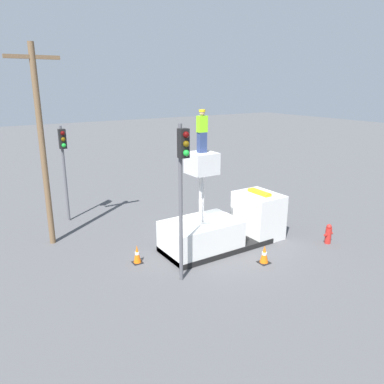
{
  "coord_description": "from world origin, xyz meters",
  "views": [
    {
      "loc": [
        -9.46,
        -12.67,
        7.23
      ],
      "look_at": [
        -1.86,
        -0.83,
        3.13
      ],
      "focal_mm": 35.0,
      "sensor_mm": 36.0,
      "label": 1
    }
  ],
  "objects_px": {
    "traffic_light_across": "(64,155)",
    "fire_hydrant": "(328,234)",
    "traffic_cone_rear": "(137,254)",
    "traffic_cone_curbside": "(264,255)",
    "utility_pole": "(42,142)",
    "traffic_light_pole": "(182,174)",
    "worker": "(202,131)",
    "bucket_truck": "(225,226)"
  },
  "relations": [
    {
      "from": "worker",
      "to": "fire_hydrant",
      "type": "height_order",
      "value": "worker"
    },
    {
      "from": "worker",
      "to": "traffic_light_pole",
      "type": "xyz_separation_m",
      "value": [
        -2.03,
        -1.79,
        -1.18
      ]
    },
    {
      "from": "fire_hydrant",
      "to": "utility_pole",
      "type": "xyz_separation_m",
      "value": [
        -10.85,
        7.04,
        4.3
      ]
    },
    {
      "from": "traffic_cone_rear",
      "to": "traffic_light_pole",
      "type": "bearing_deg",
      "value": -70.1
    },
    {
      "from": "worker",
      "to": "traffic_light_across",
      "type": "height_order",
      "value": "worker"
    },
    {
      "from": "bucket_truck",
      "to": "worker",
      "type": "relative_size",
      "value": 3.36
    },
    {
      "from": "worker",
      "to": "traffic_cone_rear",
      "type": "relative_size",
      "value": 2.19
    },
    {
      "from": "worker",
      "to": "traffic_cone_curbside",
      "type": "bearing_deg",
      "value": -55.77
    },
    {
      "from": "worker",
      "to": "traffic_light_pole",
      "type": "height_order",
      "value": "worker"
    },
    {
      "from": "utility_pole",
      "to": "fire_hydrant",
      "type": "bearing_deg",
      "value": -32.98
    },
    {
      "from": "utility_pole",
      "to": "traffic_light_pole",
      "type": "bearing_deg",
      "value": -62.42
    },
    {
      "from": "traffic_cone_curbside",
      "to": "utility_pole",
      "type": "xyz_separation_m",
      "value": [
        -6.94,
        6.91,
        4.39
      ]
    },
    {
      "from": "bucket_truck",
      "to": "fire_hydrant",
      "type": "relative_size",
      "value": 6.19
    },
    {
      "from": "fire_hydrant",
      "to": "traffic_cone_curbside",
      "type": "height_order",
      "value": "fire_hydrant"
    },
    {
      "from": "bucket_truck",
      "to": "fire_hydrant",
      "type": "xyz_separation_m",
      "value": [
        4.19,
        -2.47,
        -0.49
      ]
    },
    {
      "from": "fire_hydrant",
      "to": "utility_pole",
      "type": "height_order",
      "value": "utility_pole"
    },
    {
      "from": "traffic_light_pole",
      "to": "fire_hydrant",
      "type": "bearing_deg",
      "value": -5.2
    },
    {
      "from": "worker",
      "to": "utility_pole",
      "type": "height_order",
      "value": "utility_pole"
    },
    {
      "from": "traffic_cone_rear",
      "to": "traffic_cone_curbside",
      "type": "height_order",
      "value": "traffic_cone_rear"
    },
    {
      "from": "traffic_light_across",
      "to": "fire_hydrant",
      "type": "xyz_separation_m",
      "value": [
        9.38,
        -9.53,
        -3.18
      ]
    },
    {
      "from": "worker",
      "to": "utility_pole",
      "type": "relative_size",
      "value": 0.2
    },
    {
      "from": "traffic_light_across",
      "to": "traffic_light_pole",
      "type": "bearing_deg",
      "value": -78.21
    },
    {
      "from": "traffic_light_pole",
      "to": "worker",
      "type": "bearing_deg",
      "value": 41.36
    },
    {
      "from": "traffic_light_across",
      "to": "traffic_cone_rear",
      "type": "relative_size",
      "value": 6.46
    },
    {
      "from": "traffic_cone_rear",
      "to": "traffic_cone_curbside",
      "type": "bearing_deg",
      "value": -32.68
    },
    {
      "from": "bucket_truck",
      "to": "traffic_cone_rear",
      "type": "bearing_deg",
      "value": 172.89
    },
    {
      "from": "traffic_cone_rear",
      "to": "utility_pole",
      "type": "xyz_separation_m",
      "value": [
        -2.48,
        4.05,
        4.38
      ]
    },
    {
      "from": "bucket_truck",
      "to": "traffic_cone_curbside",
      "type": "bearing_deg",
      "value": -83.12
    },
    {
      "from": "bucket_truck",
      "to": "traffic_cone_rear",
      "type": "relative_size",
      "value": 7.38
    },
    {
      "from": "fire_hydrant",
      "to": "utility_pole",
      "type": "bearing_deg",
      "value": 147.02
    },
    {
      "from": "worker",
      "to": "traffic_cone_rear",
      "type": "distance_m",
      "value": 5.76
    },
    {
      "from": "traffic_light_pole",
      "to": "traffic_light_across",
      "type": "relative_size",
      "value": 1.15
    },
    {
      "from": "traffic_cone_rear",
      "to": "fire_hydrant",
      "type": "bearing_deg",
      "value": -19.69
    },
    {
      "from": "fire_hydrant",
      "to": "bucket_truck",
      "type": "bearing_deg",
      "value": 149.46
    },
    {
      "from": "traffic_light_across",
      "to": "fire_hydrant",
      "type": "height_order",
      "value": "traffic_light_across"
    },
    {
      "from": "bucket_truck",
      "to": "fire_hydrant",
      "type": "height_order",
      "value": "bucket_truck"
    },
    {
      "from": "worker",
      "to": "traffic_light_pole",
      "type": "bearing_deg",
      "value": -138.64
    },
    {
      "from": "traffic_light_pole",
      "to": "traffic_cone_rear",
      "type": "bearing_deg",
      "value": 109.9
    },
    {
      "from": "worker",
      "to": "traffic_light_across",
      "type": "xyz_separation_m",
      "value": [
        -3.88,
        7.06,
        -1.71
      ]
    },
    {
      "from": "utility_pole",
      "to": "bucket_truck",
      "type": "bearing_deg",
      "value": -34.44
    },
    {
      "from": "traffic_light_pole",
      "to": "utility_pole",
      "type": "bearing_deg",
      "value": 117.58
    },
    {
      "from": "worker",
      "to": "fire_hydrant",
      "type": "bearing_deg",
      "value": -24.21
    }
  ]
}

